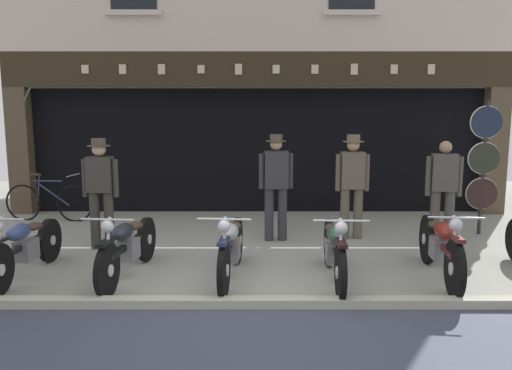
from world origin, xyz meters
name	(u,v)px	position (x,y,z in m)	size (l,w,h in m)	color
ground	(262,359)	(0.00, -0.98, -0.04)	(22.27, 22.00, 0.18)	gray
shop_facade	(260,128)	(0.00, 7.01, 1.72)	(10.57, 4.42, 6.33)	black
motorcycle_left	(28,246)	(-2.97, 1.05, 0.41)	(0.62, 1.93, 0.90)	black
motorcycle_center_left	(131,245)	(-1.66, 1.05, 0.42)	(0.62, 2.02, 0.91)	black
motorcycle_center	(233,246)	(-0.35, 1.01, 0.42)	(0.62, 1.98, 0.92)	black
motorcycle_center_right	(337,248)	(0.94, 0.90, 0.42)	(0.62, 1.95, 0.92)	black
motorcycle_right	(443,246)	(2.29, 1.00, 0.44)	(0.62, 2.01, 0.93)	black
salesman_left	(103,188)	(-2.41, 2.41, 0.95)	(0.56, 0.34, 1.71)	#38332D
shopkeeper_center	(278,182)	(0.29, 2.90, 0.97)	(0.56, 0.33, 1.75)	#2D2D33
salesman_right	(355,181)	(1.56, 3.03, 0.97)	(0.56, 0.35, 1.74)	brown
assistant_far_right	(446,188)	(2.94, 2.67, 0.91)	(0.55, 0.27, 1.66)	#47423D
tyre_sign_pole	(487,160)	(3.85, 3.31, 1.30)	(0.56, 0.06, 2.29)	#232328
advert_board_near	(165,131)	(-2.00, 5.40, 1.70)	(0.71, 0.03, 1.03)	silver
advert_board_far	(115,134)	(-3.08, 5.40, 1.64)	(0.73, 0.03, 1.10)	silver
leaning_bicycle	(51,201)	(-4.08, 4.40, 0.38)	(1.77, 0.50, 0.95)	black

